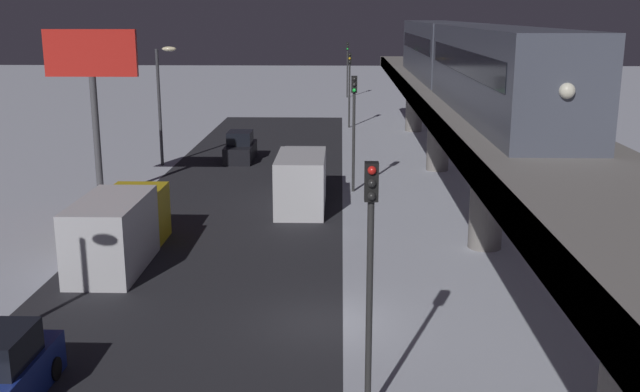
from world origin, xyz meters
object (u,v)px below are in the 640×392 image
object	(u,v)px
sedan_blue	(0,376)
traffic_light_far	(349,79)
sedan_black	(240,149)
box_truck	(120,229)
commercial_billboard	(92,70)
delivery_van	(302,179)
traffic_light_distant	(347,61)
traffic_light_mid	(354,117)
traffic_light_near	(370,255)
subway_train	(461,56)

from	to	relation	value
sedan_blue	traffic_light_far	size ratio (longest dim) A/B	0.66
sedan_black	box_truck	world-z (taller)	box_truck
sedan_blue	box_truck	distance (m)	11.22
sedan_black	commercial_billboard	xyz separation A→B (m)	(6.11, 10.78, 6.03)
delivery_van	traffic_light_distant	world-z (taller)	traffic_light_distant
box_truck	traffic_light_distant	bearing A→B (deg)	-99.04
commercial_billboard	traffic_light_mid	bearing A→B (deg)	-171.71
traffic_light_near	traffic_light_far	xyz separation A→B (m)	(0.00, -47.49, 0.00)
sedan_blue	traffic_light_mid	xyz separation A→B (m)	(-9.30, -23.42, 3.41)
box_truck	traffic_light_near	xyz separation A→B (m)	(-9.50, 11.52, 2.85)
sedan_blue	traffic_light_near	xyz separation A→B (m)	(-9.30, 0.32, 3.41)
traffic_light_distant	subway_train	bearing A→B (deg)	96.32
traffic_light_mid	traffic_light_distant	world-z (taller)	same
sedan_black	traffic_light_distant	bearing A→B (deg)	-100.97
traffic_light_mid	delivery_van	bearing A→B (deg)	48.03
delivery_van	traffic_light_mid	world-z (taller)	traffic_light_mid
traffic_light_far	traffic_light_mid	bearing A→B (deg)	90.00
traffic_light_far	commercial_billboard	size ratio (longest dim) A/B	0.72
traffic_light_far	traffic_light_distant	distance (m)	23.74
traffic_light_mid	traffic_light_far	distance (m)	23.74
delivery_van	traffic_light_near	world-z (taller)	traffic_light_near
box_truck	traffic_light_mid	bearing A→B (deg)	-127.86
subway_train	traffic_light_distant	bearing A→B (deg)	-83.68
sedan_black	traffic_light_near	size ratio (longest dim) A/B	0.67
box_truck	sedan_black	bearing A→B (deg)	-95.44
sedan_blue	delivery_van	bearing A→B (deg)	-107.91
box_truck	traffic_light_near	bearing A→B (deg)	129.50
subway_train	traffic_light_near	size ratio (longest dim) A/B	5.76
sedan_black	commercial_billboard	distance (m)	13.78
delivery_van	traffic_light_distant	xyz separation A→B (m)	(-2.70, -50.49, 2.85)
sedan_blue	sedan_black	distance (m)	32.27
sedan_black	traffic_light_mid	bearing A→B (deg)	130.45
traffic_light_distant	commercial_billboard	xyz separation A→B (m)	(13.61, 49.47, 2.63)
sedan_blue	traffic_light_far	xyz separation A→B (m)	(-9.30, -47.16, 3.41)
traffic_light_far	delivery_van	bearing A→B (deg)	84.24
delivery_van	traffic_light_far	xyz separation A→B (m)	(-2.70, -26.75, 2.85)
subway_train	traffic_light_distant	world-z (taller)	subway_train
sedan_blue	sedan_black	bearing A→B (deg)	-93.20
delivery_van	traffic_light_far	distance (m)	27.03
sedan_black	delivery_van	xyz separation A→B (m)	(-4.80, 11.80, 0.55)
box_truck	traffic_light_far	bearing A→B (deg)	-104.80
subway_train	traffic_light_near	bearing A→B (deg)	76.25
traffic_light_distant	box_truck	bearing A→B (deg)	80.96
subway_train	delivery_van	size ratio (longest dim) A/B	4.98
sedan_black	traffic_light_near	world-z (taller)	traffic_light_near
traffic_light_mid	traffic_light_far	xyz separation A→B (m)	(0.00, -23.74, 0.00)
delivery_van	commercial_billboard	xyz separation A→B (m)	(10.91, -1.02, 5.48)
delivery_van	traffic_light_near	distance (m)	21.11
sedan_blue	traffic_light_mid	world-z (taller)	traffic_light_mid
box_truck	delivery_van	distance (m)	11.46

